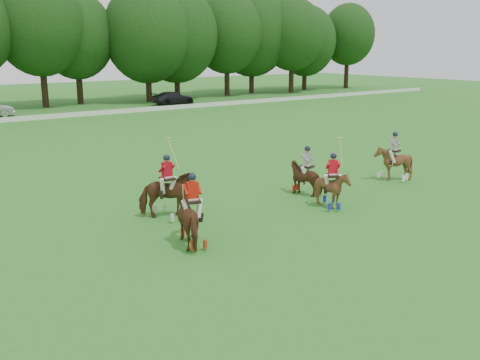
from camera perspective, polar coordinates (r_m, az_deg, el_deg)
ground at (r=17.70m, az=6.78°, el=-7.30°), size 180.00×180.00×0.00m
boundary_rail at (r=51.57m, az=-23.67°, el=5.92°), size 120.00×0.10×0.44m
car_right at (r=62.79m, az=-7.14°, el=8.68°), size 5.08×2.15×1.46m
polo_red_a at (r=17.71m, az=-5.03°, el=-4.16°), size 1.48×2.25×2.44m
polo_red_b at (r=20.57m, az=-7.71°, el=-1.60°), size 1.81×1.55×3.02m
polo_red_c at (r=22.05m, az=9.81°, el=-0.89°), size 1.85×1.89×2.81m
polo_stripe_a at (r=23.96m, az=7.12°, el=0.30°), size 1.34×1.89×2.18m
polo_stripe_b at (r=27.32m, az=16.03°, el=1.78°), size 1.78×1.90×2.41m
polo_ball at (r=22.67m, az=7.47°, el=-2.41°), size 0.09×0.09×0.09m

